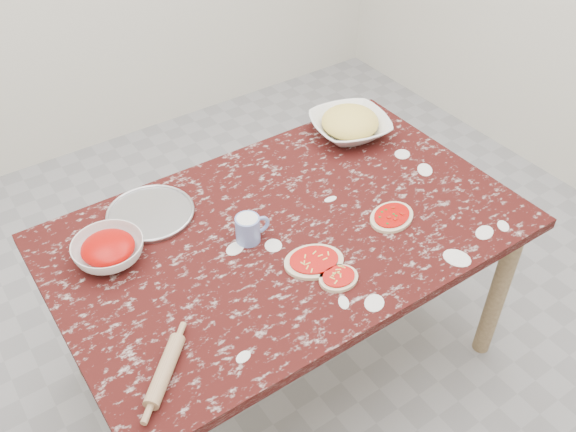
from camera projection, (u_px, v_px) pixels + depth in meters
The scene contains 10 objects.
ground at pixel (288, 358), 2.63m from camera, with size 4.00×4.00×0.00m, color gray.
worktable at pixel (288, 244), 2.19m from camera, with size 1.60×1.00×0.75m.
pizza_tray at pixel (151, 214), 2.18m from camera, with size 0.30×0.30×0.01m, color #B2B2B7.
sauce_bowl at pixel (109, 251), 1.99m from camera, with size 0.23×0.23×0.07m, color white.
cheese_bowl at pixel (350, 127), 2.55m from camera, with size 0.31×0.31×0.08m, color white.
flour_mug at pixel (249, 228), 2.05m from camera, with size 0.12×0.08×0.10m.
pizza_left at pixel (314, 261), 2.00m from camera, with size 0.23×0.20×0.02m.
pizza_mid at pixel (339, 278), 1.94m from camera, with size 0.14×0.11×0.02m.
pizza_right at pixel (392, 217), 2.16m from camera, with size 0.21×0.18×0.02m.
rolling_pin at pixel (165, 370), 1.66m from camera, with size 0.04×0.04×0.22m, color tan.
Camera 1 is at (-0.90, -1.31, 2.17)m, focal length 38.60 mm.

